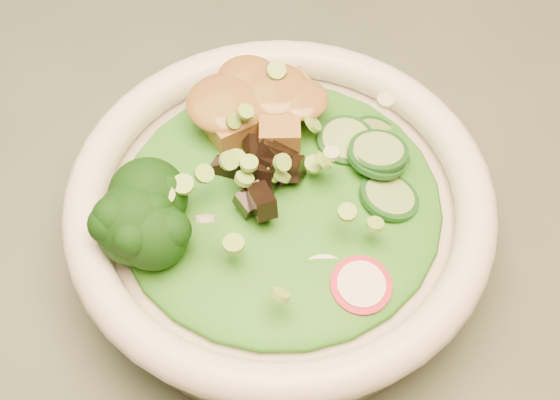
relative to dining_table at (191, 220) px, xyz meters
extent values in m
cylinder|color=black|center=(0.55, 0.35, -0.28)|extent=(0.06, 0.06, 0.72)
cube|color=#515D4D|center=(0.00, 0.00, 0.10)|extent=(1.20, 0.80, 0.03)
cylinder|color=white|center=(0.07, -0.11, 0.14)|extent=(0.25, 0.25, 0.05)
torus|color=white|center=(0.07, -0.11, 0.18)|extent=(0.28, 0.28, 0.03)
ellipsoid|color=#1E5C13|center=(0.07, -0.11, 0.18)|extent=(0.21, 0.21, 0.02)
ellipsoid|color=brown|center=(0.05, -0.05, 0.20)|extent=(0.07, 0.06, 0.02)
camera|label=1|loc=(0.02, -0.39, 0.59)|focal=50.00mm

